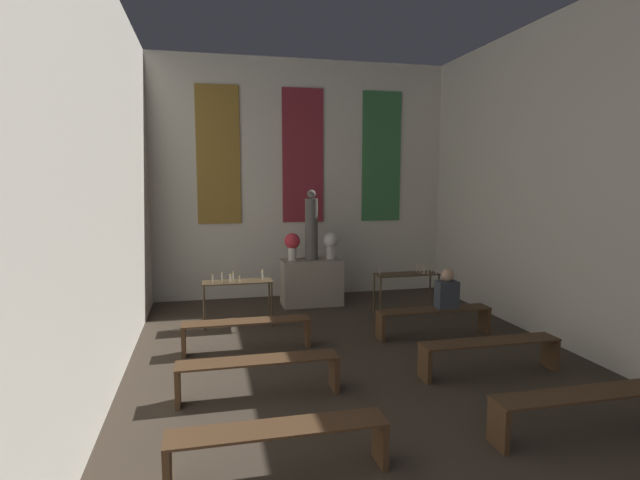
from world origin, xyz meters
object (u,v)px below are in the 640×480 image
object	(u,v)px
statue	(311,227)
pew_back_right	(434,316)
candle_rack_right	(407,279)
pew_third_left	(259,369)
altar	(312,282)
flower_vase_right	(330,242)
pew_second_left	(279,441)
candle_rack_left	(238,288)
person_seated	(447,291)
pew_third_right	(490,350)
pew_second_right	(582,405)
pew_back_left	(247,329)
flower_vase_left	(292,243)

from	to	relation	value
statue	pew_back_right	xyz separation A→B (m)	(1.58, -2.58, -1.31)
candle_rack_right	pew_third_left	xyz separation A→B (m)	(-3.22, -3.05, -0.37)
altar	pew_back_right	distance (m)	3.02
flower_vase_right	pew_second_left	bearing A→B (deg)	-108.31
pew_third_left	candle_rack_left	bearing A→B (deg)	91.01
altar	candle_rack_right	world-z (taller)	candle_rack_right
altar	person_seated	bearing A→B (deg)	-54.97
statue	pew_third_left	world-z (taller)	statue
flower_vase_right	pew_third_right	distance (m)	4.55
altar	candle_rack_right	size ratio (longest dim) A/B	1.01
pew_third_right	altar	bearing A→B (deg)	110.19
pew_third_right	pew_back_right	bearing A→B (deg)	90.00
pew_second_right	pew_back_left	bearing A→B (deg)	132.60
flower_vase_left	pew_second_left	size ratio (longest dim) A/B	0.29
flower_vase_left	candle_rack_right	distance (m)	2.47
statue	pew_third_left	bearing A→B (deg)	-110.19
altar	flower_vase_left	bearing A→B (deg)	180.00
candle_rack_right	pew_second_right	distance (m)	4.79
statue	flower_vase_right	distance (m)	0.53
altar	pew_third_left	distance (m)	4.58
pew_back_left	candle_rack_left	bearing A→B (deg)	92.29
candle_rack_left	candle_rack_right	bearing A→B (deg)	-0.01
statue	flower_vase_left	bearing A→B (deg)	180.00
candle_rack_right	pew_second_left	distance (m)	5.77
candle_rack_left	pew_third_right	world-z (taller)	candle_rack_left
pew_second_left	flower_vase_right	bearing A→B (deg)	71.69
statue	pew_second_left	bearing A→B (deg)	-104.72
statue	flower_vase_left	xyz separation A→B (m)	(-0.41, 0.00, -0.33)
candle_rack_left	pew_back_right	world-z (taller)	candle_rack_left
pew_back_left	person_seated	world-z (taller)	person_seated
altar	pew_second_right	xyz separation A→B (m)	(1.58, -6.01, -0.14)
statue	candle_rack_left	size ratio (longest dim) A/B	1.18
flower_vase_left	candle_rack_left	distance (m)	1.84
candle_rack_right	pew_back_left	size ratio (longest dim) A/B	0.63
flower_vase_left	pew_back_right	xyz separation A→B (m)	(1.99, -2.58, -0.98)
candle_rack_left	pew_third_left	xyz separation A→B (m)	(0.05, -3.05, -0.37)
pew_back_right	pew_third_right	bearing A→B (deg)	-90.00
candle_rack_right	pew_second_left	world-z (taller)	candle_rack_right
altar	flower_vase_right	bearing A→B (deg)	0.00
pew_back_right	flower_vase_left	bearing A→B (deg)	127.67
statue	flower_vase_right	xyz separation A→B (m)	(0.41, 0.00, -0.33)
pew_second_right	pew_third_left	size ratio (longest dim) A/B	1.00
statue	pew_back_right	world-z (taller)	statue
statue	flower_vase_right	world-z (taller)	statue
candle_rack_left	flower_vase_right	bearing A→B (deg)	31.21
pew_second_left	person_seated	world-z (taller)	person_seated
pew_third_left	pew_back_right	distance (m)	3.59
candle_rack_left	pew_third_right	size ratio (longest dim) A/B	0.63
pew_back_right	statue	bearing A→B (deg)	121.49
pew_back_right	person_seated	bearing A→B (deg)	0.00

